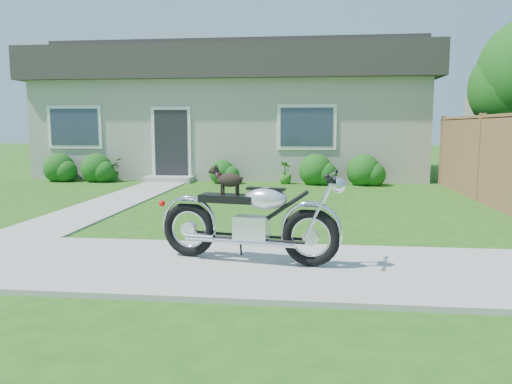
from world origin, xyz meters
The scene contains 9 objects.
ground centered at (0.00, 0.00, 0.00)m, with size 80.00×80.00×0.00m, color #235114.
sidewalk centered at (0.00, 0.00, 0.02)m, with size 24.00×2.20×0.04m, color #9E9B93.
walkway centered at (-1.50, 5.00, 0.01)m, with size 1.20×8.00×0.03m, color #9E9B93.
house centered at (0.00, 11.99, 2.16)m, with size 12.60×7.03×4.50m.
fence centered at (6.30, 5.75, 0.94)m, with size 0.12×6.62×1.90m.
shrub_row centered at (-0.18, 8.50, 0.38)m, with size 9.82×0.94×0.94m.
potted_plant_left centered at (-3.20, 8.55, 0.34)m, with size 0.62×0.54×0.69m, color #1C4D14.
potted_plant_right centered at (1.93, 8.55, 0.33)m, with size 0.37×0.37×0.65m, color #31701F.
motorcycle_with_dog centered at (2.01, 0.14, 0.54)m, with size 2.21×0.74×1.11m.
Camera 1 is at (2.71, -5.52, 1.61)m, focal length 35.00 mm.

